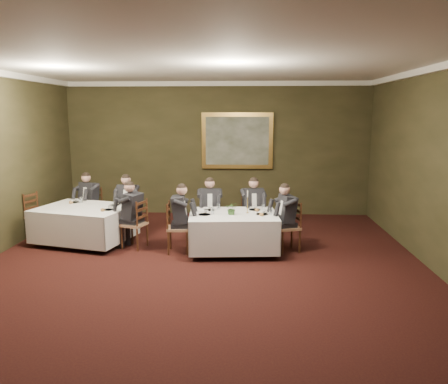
# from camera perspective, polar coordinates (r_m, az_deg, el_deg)

# --- Properties ---
(ground) EXTENTS (10.00, 10.00, 0.00)m
(ground) POSITION_cam_1_polar(r_m,az_deg,el_deg) (7.15, -3.53, -11.87)
(ground) COLOR black
(ground) RESTS_ON ground
(ceiling) EXTENTS (8.00, 10.00, 0.10)m
(ceiling) POSITION_cam_1_polar(r_m,az_deg,el_deg) (6.67, -3.87, 17.20)
(ceiling) COLOR silver
(ceiling) RESTS_ON back_wall
(back_wall) EXTENTS (8.00, 0.10, 3.50)m
(back_wall) POSITION_cam_1_polar(r_m,az_deg,el_deg) (11.64, -0.84, 5.63)
(back_wall) COLOR #2D2A16
(back_wall) RESTS_ON ground
(front_wall) EXTENTS (8.00, 0.10, 3.50)m
(front_wall) POSITION_cam_1_polar(r_m,az_deg,el_deg) (1.99, -21.44, -18.70)
(front_wall) COLOR #2D2A16
(front_wall) RESTS_ON ground
(crown_molding) EXTENTS (8.00, 10.00, 0.12)m
(crown_molding) POSITION_cam_1_polar(r_m,az_deg,el_deg) (6.67, -3.86, 16.69)
(crown_molding) COLOR white
(crown_molding) RESTS_ON back_wall
(table_main) EXTENTS (1.81, 1.43, 0.67)m
(table_main) POSITION_cam_1_polar(r_m,az_deg,el_deg) (8.57, 1.20, -4.90)
(table_main) COLOR #32190E
(table_main) RESTS_ON ground
(table_second) EXTENTS (2.13, 1.81, 0.67)m
(table_second) POSITION_cam_1_polar(r_m,az_deg,el_deg) (9.60, -17.72, -3.73)
(table_second) COLOR #32190E
(table_second) RESTS_ON ground
(chair_main_backleft) EXTENTS (0.48, 0.46, 1.00)m
(chair_main_backleft) POSITION_cam_1_polar(r_m,az_deg,el_deg) (9.45, -1.85, -4.49)
(chair_main_backleft) COLOR #996F4E
(chair_main_backleft) RESTS_ON ground
(diner_main_backleft) EXTENTS (0.45, 0.52, 1.35)m
(diner_main_backleft) POSITION_cam_1_polar(r_m,az_deg,el_deg) (9.39, -1.86, -3.16)
(diner_main_backleft) COLOR black
(diner_main_backleft) RESTS_ON chair_main_backleft
(chair_main_backright) EXTENTS (0.52, 0.50, 1.00)m
(chair_main_backright) POSITION_cam_1_polar(r_m,az_deg,el_deg) (9.49, 3.70, -4.45)
(chair_main_backright) COLOR #996F4E
(chair_main_backright) RESTS_ON ground
(diner_main_backright) EXTENTS (0.49, 0.55, 1.35)m
(diner_main_backright) POSITION_cam_1_polar(r_m,az_deg,el_deg) (9.43, 3.73, -3.12)
(diner_main_backright) COLOR black
(diner_main_backright) RESTS_ON chair_main_backright
(chair_main_endleft) EXTENTS (0.45, 0.47, 1.00)m
(chair_main_endleft) POSITION_cam_1_polar(r_m,az_deg,el_deg) (8.63, -6.04, -5.99)
(chair_main_endleft) COLOR #996F4E
(chair_main_endleft) RESTS_ON ground
(diner_main_endleft) EXTENTS (0.51, 0.44, 1.35)m
(diner_main_endleft) POSITION_cam_1_polar(r_m,az_deg,el_deg) (8.57, -5.99, -4.52)
(diner_main_endleft) COLOR black
(diner_main_endleft) RESTS_ON chair_main_endleft
(chair_main_endright) EXTENTS (0.54, 0.55, 1.00)m
(chair_main_endright) POSITION_cam_1_polar(r_m,az_deg,el_deg) (8.74, 8.33, -5.84)
(chair_main_endright) COLOR #996F4E
(chair_main_endright) RESTS_ON ground
(diner_main_endright) EXTENTS (0.58, 0.53, 1.35)m
(diner_main_endright) POSITION_cam_1_polar(r_m,az_deg,el_deg) (8.67, 8.30, -4.40)
(diner_main_endright) COLOR black
(diner_main_endright) RESTS_ON chair_main_endright
(chair_sec_backleft) EXTENTS (0.57, 0.56, 1.00)m
(chair_sec_backleft) POSITION_cam_1_polar(r_m,az_deg,el_deg) (10.67, -16.95, -3.23)
(chair_sec_backleft) COLOR #996F4E
(chair_sec_backleft) RESTS_ON ground
(diner_sec_backleft) EXTENTS (0.56, 0.60, 1.35)m
(diner_sec_backleft) POSITION_cam_1_polar(r_m,az_deg,el_deg) (10.62, -17.06, -2.04)
(diner_sec_backleft) COLOR black
(diner_sec_backleft) RESTS_ON chair_sec_backleft
(chair_sec_backright) EXTENTS (0.46, 0.44, 1.00)m
(chair_sec_backright) POSITION_cam_1_polar(r_m,az_deg,el_deg) (10.16, -12.32, -3.68)
(chair_sec_backright) COLOR #996F4E
(chair_sec_backright) RESTS_ON ground
(diner_sec_backright) EXTENTS (0.44, 0.50, 1.35)m
(diner_sec_backright) POSITION_cam_1_polar(r_m,az_deg,el_deg) (10.10, -12.39, -2.44)
(diner_sec_backright) COLOR black
(diner_sec_backright) RESTS_ON chair_sec_backright
(chair_sec_endright) EXTENTS (0.54, 0.55, 1.00)m
(chair_sec_endright) POSITION_cam_1_polar(r_m,az_deg,el_deg) (9.04, -11.53, -5.40)
(chair_sec_endright) COLOR #996F4E
(chair_sec_endright) RESTS_ON ground
(diner_sec_endright) EXTENTS (0.58, 0.53, 1.35)m
(diner_sec_endright) POSITION_cam_1_polar(r_m,az_deg,el_deg) (8.99, -11.65, -3.98)
(diner_sec_endright) COLOR black
(diner_sec_endright) RESTS_ON chair_sec_endright
(chair_sec_endleft) EXTENTS (0.53, 0.54, 1.00)m
(chair_sec_endleft) POSITION_cam_1_polar(r_m,az_deg,el_deg) (10.35, -23.00, -4.03)
(chair_sec_endleft) COLOR #996F4E
(chair_sec_endleft) RESTS_ON ground
(centerpiece) EXTENTS (0.24, 0.21, 0.26)m
(centerpiece) POSITION_cam_1_polar(r_m,az_deg,el_deg) (8.41, 1.03, -2.09)
(centerpiece) COLOR #2D5926
(centerpiece) RESTS_ON table_main
(candlestick) EXTENTS (0.07, 0.07, 0.46)m
(candlestick) POSITION_cam_1_polar(r_m,az_deg,el_deg) (8.54, 3.09, -1.62)
(candlestick) COLOR gold
(candlestick) RESTS_ON table_main
(place_setting_table_main) EXTENTS (0.33, 0.31, 0.14)m
(place_setting_table_main) POSITION_cam_1_polar(r_m,az_deg,el_deg) (8.85, -1.53, -2.11)
(place_setting_table_main) COLOR white
(place_setting_table_main) RESTS_ON table_main
(place_setting_table_second) EXTENTS (0.33, 0.31, 0.14)m
(place_setting_table_second) POSITION_cam_1_polar(r_m,az_deg,el_deg) (10.13, -18.55, -1.06)
(place_setting_table_second) COLOR white
(place_setting_table_second) RESTS_ON table_second
(painting) EXTENTS (1.87, 0.09, 1.47)m
(painting) POSITION_cam_1_polar(r_m,az_deg,el_deg) (11.54, 1.74, 6.70)
(painting) COLOR #E0A952
(painting) RESTS_ON back_wall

